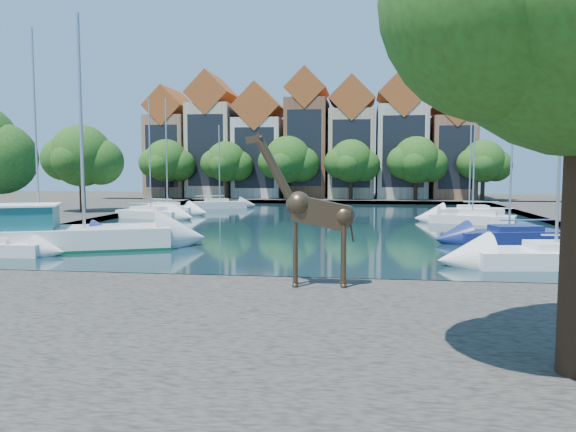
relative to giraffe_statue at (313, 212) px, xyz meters
The scene contains 29 objects.
ground 3.77m from the giraffe_statue, 136.89° to the left, with size 160.00×160.00×0.00m, color #38332B.
water_basin 25.75m from the giraffe_statue, 93.65° to the left, with size 38.00×50.00×0.08m, color black.
near_quay 6.35m from the giraffe_statue, 106.57° to the right, with size 50.00×14.00×0.50m, color #4D4943.
far_quay 57.62m from the giraffe_statue, 91.62° to the left, with size 60.00×16.00×0.50m, color #4D4943.
left_quay 36.99m from the giraffe_statue, 136.21° to the left, with size 14.00×52.00×0.50m, color #4D4943.
townhouse_west_end 62.71m from the giraffe_statue, 113.18° to the left, with size 5.44×9.18×14.93m.
townhouse_west_mid 60.68m from the giraffe_statue, 107.95° to the left, with size 5.94×9.18×16.79m.
townhouse_west_inner 58.94m from the giraffe_statue, 101.91° to the left, with size 6.43×9.18×15.15m.
townhouse_center 58.03m from the giraffe_statue, 95.59° to the left, with size 5.44×9.18×16.93m.
townhouse_east_inner 57.71m from the giraffe_statue, 89.63° to the left, with size 5.94×9.18×15.79m.
townhouse_east_mid 58.14m from the giraffe_statue, 83.19° to the left, with size 6.43×9.18×16.65m.
townhouse_east_end 59.19m from the giraffe_statue, 76.91° to the left, with size 5.44×9.18×14.43m.
far_tree_far_west 57.13m from the giraffe_statue, 114.34° to the left, with size 7.28×5.60×7.68m.
far_tree_west 54.33m from the giraffe_statue, 106.63° to the left, with size 6.76×5.20×7.36m.
far_tree_mid_west 52.61m from the giraffe_statue, 98.23° to the left, with size 7.80×6.00×8.00m.
far_tree_mid_east 52.06m from the giraffe_statue, 89.48° to the left, with size 7.02×5.40×7.52m.
far_tree_east 52.75m from the giraffe_statue, 80.75° to the left, with size 7.54×5.80×7.84m.
far_tree_far_east 54.60m from the giraffe_statue, 72.44° to the left, with size 6.76×5.20×7.36m.
side_tree_left_far 37.82m from the giraffe_statue, 128.56° to the left, with size 7.28×5.60×7.88m.
giraffe_statue is the anchor object (origin of this frame).
motorsailer 17.70m from the giraffe_statue, 148.52° to the left, with size 12.28×7.72×12.59m.
sailboat_left_b 19.53m from the giraffe_statue, 147.38° to the left, with size 7.56×3.98×12.08m.
sailboat_left_c 32.84m from the giraffe_statue, 120.51° to the left, with size 6.61×4.14×10.33m.
sailboat_left_d 36.57m from the giraffe_statue, 117.11° to the left, with size 6.39×3.71×10.89m.
sailboat_left_e 43.02m from the giraffe_statue, 108.50° to the left, with size 5.91×4.13×8.98m.
sailboat_right_a 13.06m from the giraffe_statue, 36.07° to the left, with size 7.69×3.51×11.07m.
sailboat_right_b 18.87m from the giraffe_statue, 56.36° to the left, with size 6.72×3.72×13.10m.
sailboat_right_c 28.99m from the giraffe_statue, 68.83° to the left, with size 6.78×4.15×8.66m.
sailboat_right_d 35.62m from the giraffe_statue, 71.28° to the left, with size 6.00×2.81×8.55m.
Camera 1 is at (3.23, -20.39, 4.56)m, focal length 35.00 mm.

